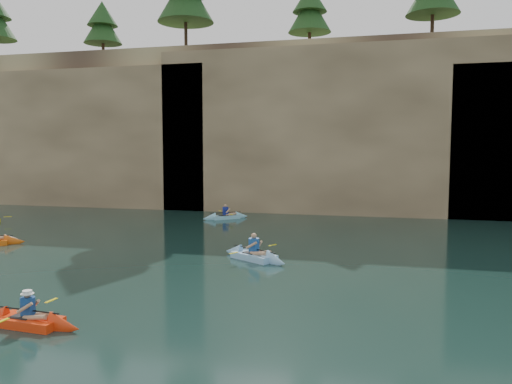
# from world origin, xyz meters

# --- Properties ---
(ground) EXTENTS (160.00, 160.00, 0.00)m
(ground) POSITION_xyz_m (0.00, 0.00, 0.00)
(ground) COLOR black
(ground) RESTS_ON ground
(cliff) EXTENTS (70.00, 16.00, 12.00)m
(cliff) POSITION_xyz_m (0.00, 30.00, 6.00)
(cliff) COLOR tan
(cliff) RESTS_ON ground
(cliff_slab_west) EXTENTS (26.00, 2.40, 10.56)m
(cliff_slab_west) POSITION_xyz_m (-20.00, 22.60, 5.28)
(cliff_slab_west) COLOR tan
(cliff_slab_west) RESTS_ON ground
(cliff_slab_center) EXTENTS (24.00, 2.40, 11.40)m
(cliff_slab_center) POSITION_xyz_m (2.00, 22.60, 5.70)
(cliff_slab_center) COLOR tan
(cliff_slab_center) RESTS_ON ground
(sea_cave_west) EXTENTS (4.50, 1.00, 4.00)m
(sea_cave_west) POSITION_xyz_m (-18.00, 21.95, 2.00)
(sea_cave_west) COLOR black
(sea_cave_west) RESTS_ON ground
(sea_cave_center) EXTENTS (3.50, 1.00, 3.20)m
(sea_cave_center) POSITION_xyz_m (-4.00, 21.95, 1.60)
(sea_cave_center) COLOR black
(sea_cave_center) RESTS_ON ground
(sea_cave_east) EXTENTS (5.00, 1.00, 4.50)m
(sea_cave_east) POSITION_xyz_m (10.00, 21.95, 2.25)
(sea_cave_east) COLOR black
(sea_cave_east) RESTS_ON ground
(main_kayaker) EXTENTS (3.06, 2.08, 1.12)m
(main_kayaker) POSITION_xyz_m (-3.53, -0.77, 0.15)
(main_kayaker) COLOR red
(main_kayaker) RESTS_ON ground
(kayaker_ltblue_near) EXTENTS (3.26, 2.39, 1.32)m
(kayaker_ltblue_near) POSITION_xyz_m (0.10, 7.73, 0.16)
(kayaker_ltblue_near) COLOR #8BBFE9
(kayaker_ltblue_near) RESTS_ON ground
(kayaker_ltblue_mid) EXTENTS (2.75, 2.44, 1.14)m
(kayaker_ltblue_mid) POSITION_xyz_m (-4.40, 18.25, 0.14)
(kayaker_ltblue_mid) COLOR #82C3D9
(kayaker_ltblue_mid) RESTS_ON ground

